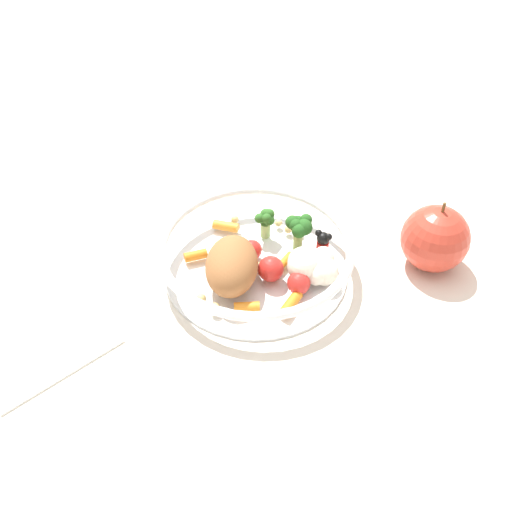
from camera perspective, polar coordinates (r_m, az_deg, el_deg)
ground_plane at (r=0.70m, az=-1.32°, el=-1.68°), size 2.40×2.40×0.00m
food_container at (r=0.68m, az=0.50°, el=-0.18°), size 0.23×0.23×0.06m
loose_apple at (r=0.71m, az=17.25°, el=1.66°), size 0.08×0.08×0.09m
folded_napkin at (r=0.66m, az=-20.60°, el=-7.86°), size 0.15×0.14×0.01m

